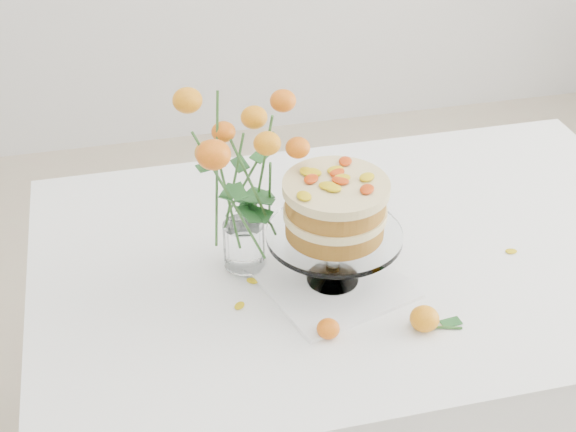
# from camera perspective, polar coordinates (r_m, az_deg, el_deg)

# --- Properties ---
(table) EXTENTS (1.43, 0.93, 0.76)m
(table) POSITION_cam_1_polar(r_m,az_deg,el_deg) (1.78, 5.44, -4.52)
(table) COLOR tan
(table) RESTS_ON ground
(napkin) EXTENTS (0.33, 0.33, 0.01)m
(napkin) POSITION_cam_1_polar(r_m,az_deg,el_deg) (1.64, 3.17, -4.61)
(napkin) COLOR white
(napkin) RESTS_ON table
(cake_stand) EXTENTS (0.27, 0.27, 0.24)m
(cake_stand) POSITION_cam_1_polar(r_m,az_deg,el_deg) (1.54, 3.36, 0.20)
(cake_stand) COLOR white
(cake_stand) RESTS_ON napkin
(rose_vase) EXTENTS (0.37, 0.37, 0.43)m
(rose_vase) POSITION_cam_1_polar(r_m,az_deg,el_deg) (1.54, -3.37, 3.76)
(rose_vase) COLOR white
(rose_vase) RESTS_ON table
(loose_rose_near) EXTENTS (0.10, 0.06, 0.05)m
(loose_rose_near) POSITION_cam_1_polar(r_m,az_deg,el_deg) (1.54, 9.70, -7.22)
(loose_rose_near) COLOR orange
(loose_rose_near) RESTS_ON table
(loose_rose_far) EXTENTS (0.08, 0.05, 0.04)m
(loose_rose_far) POSITION_cam_1_polar(r_m,az_deg,el_deg) (1.51, 2.89, -8.01)
(loose_rose_far) COLOR #C96009
(loose_rose_far) RESTS_ON table
(stray_petal_a) EXTENTS (0.03, 0.02, 0.00)m
(stray_petal_a) POSITION_cam_1_polar(r_m,az_deg,el_deg) (1.63, 2.66, -4.99)
(stray_petal_a) COLOR gold
(stray_petal_a) RESTS_ON table
(stray_petal_b) EXTENTS (0.03, 0.02, 0.00)m
(stray_petal_b) POSITION_cam_1_polar(r_m,az_deg,el_deg) (1.63, 6.45, -5.32)
(stray_petal_b) COLOR gold
(stray_petal_b) RESTS_ON table
(stray_petal_c) EXTENTS (0.03, 0.02, 0.00)m
(stray_petal_c) POSITION_cam_1_polar(r_m,az_deg,el_deg) (1.61, 8.26, -5.97)
(stray_petal_c) COLOR gold
(stray_petal_c) RESTS_ON table
(stray_petal_d) EXTENTS (0.03, 0.02, 0.00)m
(stray_petal_d) POSITION_cam_1_polar(r_m,az_deg,el_deg) (1.64, -2.54, -4.64)
(stray_petal_d) COLOR gold
(stray_petal_d) RESTS_ON table
(stray_petal_e) EXTENTS (0.03, 0.02, 0.00)m
(stray_petal_e) POSITION_cam_1_polar(r_m,az_deg,el_deg) (1.58, -3.47, -6.39)
(stray_petal_e) COLOR gold
(stray_petal_e) RESTS_ON table
(stray_petal_f) EXTENTS (0.03, 0.02, 0.00)m
(stray_petal_f) POSITION_cam_1_polar(r_m,az_deg,el_deg) (1.78, 15.58, -2.44)
(stray_petal_f) COLOR gold
(stray_petal_f) RESTS_ON table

